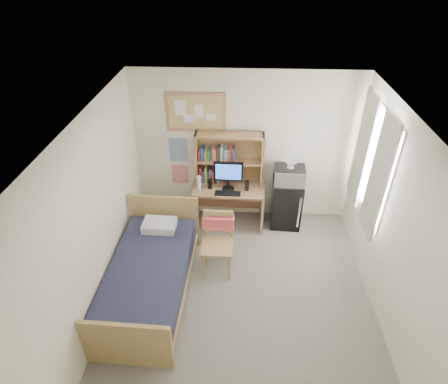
# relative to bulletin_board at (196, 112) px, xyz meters

# --- Properties ---
(floor) EXTENTS (3.60, 4.20, 0.02)m
(floor) POSITION_rel_bulletin_board_xyz_m (0.78, -2.08, -1.93)
(floor) COLOR gray
(floor) RESTS_ON ground
(ceiling) EXTENTS (3.60, 4.20, 0.02)m
(ceiling) POSITION_rel_bulletin_board_xyz_m (0.78, -2.08, 0.68)
(ceiling) COLOR white
(ceiling) RESTS_ON wall_back
(wall_back) EXTENTS (3.60, 0.04, 2.60)m
(wall_back) POSITION_rel_bulletin_board_xyz_m (0.78, 0.02, -0.62)
(wall_back) COLOR white
(wall_back) RESTS_ON floor
(wall_left) EXTENTS (0.04, 4.20, 2.60)m
(wall_left) POSITION_rel_bulletin_board_xyz_m (-1.02, -2.08, -0.62)
(wall_left) COLOR white
(wall_left) RESTS_ON floor
(wall_right) EXTENTS (0.04, 4.20, 2.60)m
(wall_right) POSITION_rel_bulletin_board_xyz_m (2.58, -2.08, -0.62)
(wall_right) COLOR white
(wall_right) RESTS_ON floor
(window_unit) EXTENTS (0.10, 1.40, 1.70)m
(window_unit) POSITION_rel_bulletin_board_xyz_m (2.53, -0.88, -0.32)
(window_unit) COLOR white
(window_unit) RESTS_ON wall_right
(curtain_left) EXTENTS (0.04, 0.55, 1.70)m
(curtain_left) POSITION_rel_bulletin_board_xyz_m (2.50, -1.28, -0.32)
(curtain_left) COLOR silver
(curtain_left) RESTS_ON wall_right
(curtain_right) EXTENTS (0.04, 0.55, 1.70)m
(curtain_right) POSITION_rel_bulletin_board_xyz_m (2.50, -0.48, -0.32)
(curtain_right) COLOR silver
(curtain_right) RESTS_ON wall_right
(bulletin_board) EXTENTS (0.94, 0.03, 0.64)m
(bulletin_board) POSITION_rel_bulletin_board_xyz_m (0.00, 0.00, 0.00)
(bulletin_board) COLOR tan
(bulletin_board) RESTS_ON wall_back
(poster_wave) EXTENTS (0.30, 0.01, 0.42)m
(poster_wave) POSITION_rel_bulletin_board_xyz_m (-0.32, 0.01, -0.67)
(poster_wave) COLOR #265298
(poster_wave) RESTS_ON wall_back
(poster_japan) EXTENTS (0.28, 0.01, 0.36)m
(poster_japan) POSITION_rel_bulletin_board_xyz_m (-0.32, 0.01, -1.14)
(poster_japan) COLOR red
(poster_japan) RESTS_ON wall_back
(desk) EXTENTS (1.20, 0.62, 0.74)m
(desk) POSITION_rel_bulletin_board_xyz_m (0.53, -0.30, -1.55)
(desk) COLOR #B07E55
(desk) RESTS_ON floor
(desk_chair) EXTENTS (0.50, 0.50, 0.98)m
(desk_chair) POSITION_rel_bulletin_board_xyz_m (0.42, -1.46, -1.43)
(desk_chair) COLOR tan
(desk_chair) RESTS_ON floor
(mini_fridge) EXTENTS (0.52, 0.52, 0.85)m
(mini_fridge) POSITION_rel_bulletin_board_xyz_m (1.52, -0.25, -1.50)
(mini_fridge) COLOR black
(mini_fridge) RESTS_ON floor
(bed) EXTENTS (1.10, 2.10, 0.57)m
(bed) POSITION_rel_bulletin_board_xyz_m (-0.48, -1.96, -1.63)
(bed) COLOR #1B1E32
(bed) RESTS_ON floor
(hutch) EXTENTS (1.10, 0.30, 0.89)m
(hutch) POSITION_rel_bulletin_board_xyz_m (0.53, -0.15, -0.73)
(hutch) COLOR #B07E55
(hutch) RESTS_ON desk
(monitor) EXTENTS (0.47, 0.05, 0.50)m
(monitor) POSITION_rel_bulletin_board_xyz_m (0.53, -0.36, -0.93)
(monitor) COLOR black
(monitor) RESTS_ON desk
(keyboard) EXTENTS (0.42, 0.14, 0.02)m
(keyboard) POSITION_rel_bulletin_board_xyz_m (0.53, -0.50, -1.17)
(keyboard) COLOR black
(keyboard) RESTS_ON desk
(speaker_left) EXTENTS (0.07, 0.07, 0.17)m
(speaker_left) POSITION_rel_bulletin_board_xyz_m (0.23, -0.35, -1.09)
(speaker_left) COLOR black
(speaker_left) RESTS_ON desk
(speaker_right) EXTENTS (0.07, 0.07, 0.16)m
(speaker_right) POSITION_rel_bulletin_board_xyz_m (0.83, -0.37, -1.10)
(speaker_right) COLOR black
(speaker_right) RESTS_ON desk
(water_bottle) EXTENTS (0.07, 0.07, 0.24)m
(water_bottle) POSITION_rel_bulletin_board_xyz_m (0.05, -0.39, -1.06)
(water_bottle) COLOR silver
(water_bottle) RESTS_ON desk
(hoodie) EXTENTS (0.45, 0.14, 0.21)m
(hoodie) POSITION_rel_bulletin_board_xyz_m (0.42, -1.26, -1.16)
(hoodie) COLOR #F75F5E
(hoodie) RESTS_ON desk_chair
(microwave) EXTENTS (0.50, 0.39, 0.28)m
(microwave) POSITION_rel_bulletin_board_xyz_m (1.52, -0.27, -0.93)
(microwave) COLOR silver
(microwave) RESTS_ON mini_fridge
(desk_fan) EXTENTS (0.24, 0.24, 0.28)m
(desk_fan) POSITION_rel_bulletin_board_xyz_m (1.52, -0.27, -0.65)
(desk_fan) COLOR silver
(desk_fan) RESTS_ON microwave
(pillow) EXTENTS (0.49, 0.35, 0.12)m
(pillow) POSITION_rel_bulletin_board_xyz_m (-0.46, -1.21, -1.29)
(pillow) COLOR silver
(pillow) RESTS_ON bed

